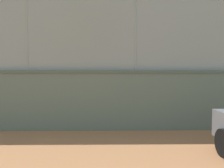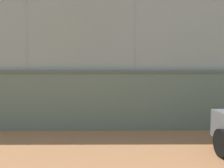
{
  "view_description": "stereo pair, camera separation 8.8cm",
  "coord_description": "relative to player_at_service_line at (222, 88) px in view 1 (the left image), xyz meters",
  "views": [
    {
      "loc": [
        0.07,
        18.46,
        1.96
      ],
      "look_at": [
        -0.16,
        7.11,
        1.19
      ],
      "focal_mm": 40.78,
      "sensor_mm": 36.0,
      "label": 1
    },
    {
      "loc": [
        -0.02,
        18.46,
        1.96
      ],
      "look_at": [
        -0.16,
        7.11,
        1.19
      ],
      "focal_mm": 40.78,
      "sensor_mm": 36.0,
      "label": 2
    }
  ],
  "objects": [
    {
      "name": "fence_panel_on_wall",
      "position": [
        6.19,
        3.87,
        2.0
      ],
      "size": [
        23.29,
        0.19,
        2.21
      ],
      "color": "gray",
      "rests_on": "perimeter_wall"
    },
    {
      "name": "ground_plane",
      "position": [
        5.35,
        -6.69,
        -0.96
      ],
      "size": [
        260.0,
        260.0,
        0.0
      ],
      "primitive_type": "plane",
      "color": "#A36B42"
    },
    {
      "name": "player_at_service_line",
      "position": [
        0.0,
        0.0,
        0.0
      ],
      "size": [
        1.03,
        0.9,
        1.62
      ],
      "color": "#591919",
      "rests_on": "ground_plane"
    },
    {
      "name": "sports_ball",
      "position": [
        1.5,
        1.32,
        -0.9
      ],
      "size": [
        0.12,
        0.12,
        0.12
      ],
      "primitive_type": "sphere",
      "color": "orange",
      "rests_on": "ground_plane"
    },
    {
      "name": "player_foreground_swinging",
      "position": [
        9.48,
        -2.93,
        0.03
      ],
      "size": [
        0.99,
        0.85,
        1.67
      ],
      "color": "navy",
      "rests_on": "ground_plane"
    },
    {
      "name": "perimeter_wall",
      "position": [
        6.19,
        3.87,
        -0.02
      ],
      "size": [
        23.7,
        0.51,
        1.85
      ],
      "color": "slate",
      "rests_on": "ground_plane"
    }
  ]
}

